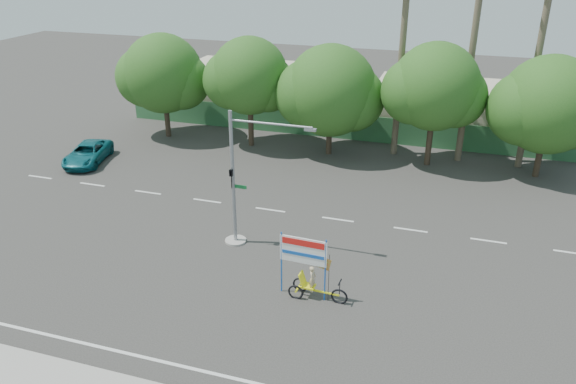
% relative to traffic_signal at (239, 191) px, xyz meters
% --- Properties ---
extents(ground, '(120.00, 120.00, 0.00)m').
position_rel_traffic_signal_xyz_m(ground, '(2.20, -3.98, -2.92)').
color(ground, '#33302D').
rests_on(ground, ground).
extents(fence, '(38.00, 0.08, 2.00)m').
position_rel_traffic_signal_xyz_m(fence, '(2.20, 17.52, -1.92)').
color(fence, '#336B3D').
rests_on(fence, ground).
extents(building_left, '(12.00, 8.00, 4.00)m').
position_rel_traffic_signal_xyz_m(building_left, '(-7.80, 22.02, -0.92)').
color(building_left, beige).
rests_on(building_left, ground).
extents(building_right, '(14.00, 8.00, 3.60)m').
position_rel_traffic_signal_xyz_m(building_right, '(10.20, 22.02, -1.12)').
color(building_right, beige).
rests_on(building_right, ground).
extents(tree_far_left, '(7.14, 6.00, 7.96)m').
position_rel_traffic_signal_xyz_m(tree_far_left, '(-11.85, 14.02, 1.84)').
color(tree_far_left, '#473828').
rests_on(tree_far_left, ground).
extents(tree_left, '(6.66, 5.60, 8.07)m').
position_rel_traffic_signal_xyz_m(tree_left, '(-4.85, 14.02, 2.14)').
color(tree_left, '#473828').
rests_on(tree_left, ground).
extents(tree_center, '(7.62, 6.40, 7.85)m').
position_rel_traffic_signal_xyz_m(tree_center, '(1.14, 14.02, 1.55)').
color(tree_center, '#473828').
rests_on(tree_center, ground).
extents(tree_right, '(6.90, 5.80, 8.36)m').
position_rel_traffic_signal_xyz_m(tree_right, '(8.15, 14.02, 2.32)').
color(tree_right, '#473828').
rests_on(tree_right, ground).
extents(tree_far_right, '(7.38, 6.20, 7.94)m').
position_rel_traffic_signal_xyz_m(tree_far_right, '(15.15, 14.02, 1.73)').
color(tree_far_right, '#473828').
rests_on(tree_far_right, ground).
extents(palm_tall, '(3.73, 3.79, 17.45)m').
position_rel_traffic_signal_xyz_m(palm_tall, '(10.20, 15.52, 7.55)').
color(palm_tall, '#70604C').
rests_on(palm_tall, ground).
extents(palm_mid, '(3.73, 3.79, 15.45)m').
position_rel_traffic_signal_xyz_m(palm_mid, '(14.20, 15.52, 6.48)').
color(palm_mid, '#70604C').
rests_on(palm_mid, ground).
extents(palm_short, '(3.73, 3.79, 14.45)m').
position_rel_traffic_signal_xyz_m(palm_short, '(5.70, 15.52, 5.94)').
color(palm_short, '#70604C').
rests_on(palm_short, ground).
extents(traffic_signal, '(4.72, 1.10, 7.00)m').
position_rel_traffic_signal_xyz_m(traffic_signal, '(0.00, 0.00, 0.00)').
color(traffic_signal, gray).
rests_on(traffic_signal, ground).
extents(trike_billboard, '(3.08, 0.73, 3.02)m').
position_rel_traffic_signal_xyz_m(trike_billboard, '(4.64, -3.55, -1.70)').
color(trike_billboard, black).
rests_on(trike_billboard, ground).
extents(pickup_truck, '(3.29, 5.20, 1.34)m').
position_rel_traffic_signal_xyz_m(pickup_truck, '(-14.36, 7.25, -2.25)').
color(pickup_truck, '#0E5F68').
rests_on(pickup_truck, ground).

